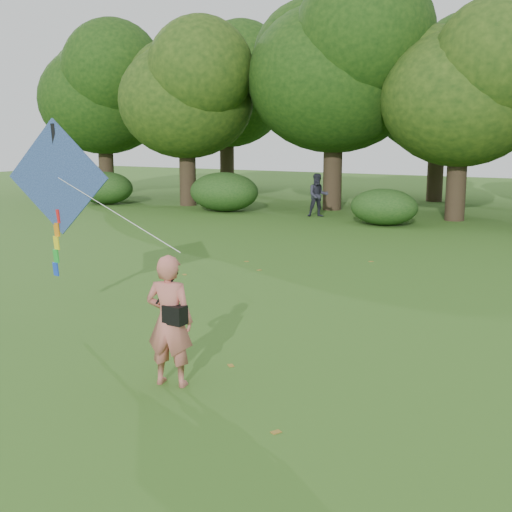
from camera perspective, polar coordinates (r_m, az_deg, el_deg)
The scene contains 7 objects.
ground at distance 8.90m, azimuth -3.22°, elevation -11.99°, with size 100.00×100.00×0.00m, color #265114.
man_kite_flyer at distance 8.93m, azimuth -7.69°, elevation -5.72°, with size 0.67×0.44×1.85m, color #C5695C.
bystander_left at distance 27.81m, azimuth 5.53°, elevation 5.40°, with size 0.90×0.70×1.86m, color #292937.
crossbody_bag at distance 8.80m, azimuth -7.24°, elevation -5.13°, with size 0.43×0.20×0.72m.
flying_kite at distance 12.56m, azimuth -17.19°, elevation 6.46°, with size 5.27×1.98×2.98m.
shrub_band at distance 25.08m, azimuth 18.77°, elevation 4.16°, with size 39.15×3.22×1.88m.
fallen_leaves at distance 12.29m, azimuth 4.86°, elevation -5.57°, with size 10.68×13.90×0.01m.
Camera 1 is at (4.69, -6.76, 3.41)m, focal length 45.00 mm.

